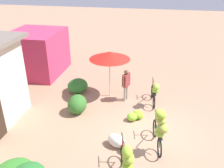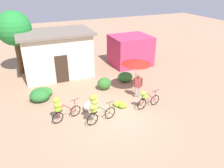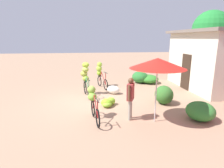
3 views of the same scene
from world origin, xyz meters
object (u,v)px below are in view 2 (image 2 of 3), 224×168
object	(u,v)px
bicycle_leftmost	(60,107)
banana_pile_on_ground	(121,105)
shop_pink	(130,50)
market_umbrella	(136,62)
bicycle_near_pile	(95,107)
person_vendor	(138,84)
bicycle_center_loaded	(146,98)
produce_sack	(88,106)
tree_behind_building	(14,29)
building_low	(57,54)

from	to	relation	value
bicycle_leftmost	banana_pile_on_ground	world-z (taller)	bicycle_leftmost
shop_pink	banana_pile_on_ground	size ratio (longest dim) A/B	3.85
market_umbrella	bicycle_near_pile	distance (m)	4.47
person_vendor	shop_pink	bearing A→B (deg)	66.72
market_umbrella	bicycle_center_loaded	distance (m)	2.60
market_umbrella	produce_sack	bearing A→B (deg)	-164.88
bicycle_near_pile	produce_sack	xyz separation A→B (m)	(0.01, 1.43, -0.79)
market_umbrella	bicycle_center_loaded	bearing A→B (deg)	-103.15
shop_pink	bicycle_leftmost	size ratio (longest dim) A/B	1.97
tree_behind_building	produce_sack	bearing A→B (deg)	-66.95
shop_pink	tree_behind_building	bearing A→B (deg)	169.64
bicycle_center_loaded	person_vendor	distance (m)	1.35
building_low	bicycle_center_loaded	size ratio (longest dim) A/B	3.34
shop_pink	person_vendor	xyz separation A→B (m)	(-2.38, -5.54, -0.29)
bicycle_leftmost	bicycle_center_loaded	size ratio (longest dim) A/B	1.02
market_umbrella	shop_pink	bearing A→B (deg)	66.18
bicycle_leftmost	bicycle_center_loaded	world-z (taller)	bicycle_leftmost
banana_pile_on_ground	produce_sack	size ratio (longest dim) A/B	1.19
bicycle_leftmost	bicycle_center_loaded	bearing A→B (deg)	-7.19
tree_behind_building	banana_pile_on_ground	bearing A→B (deg)	-57.63
bicycle_leftmost	bicycle_center_loaded	distance (m)	4.75
tree_behind_building	bicycle_center_loaded	xyz separation A→B (m)	(6.20, -8.46, -2.75)
tree_behind_building	market_umbrella	distance (m)	9.32
produce_sack	shop_pink	bearing A→B (deg)	45.04
market_umbrella	tree_behind_building	bearing A→B (deg)	136.68
market_umbrella	bicycle_leftmost	world-z (taller)	market_umbrella
market_umbrella	person_vendor	xyz separation A→B (m)	(-0.30, -0.82, -1.14)
produce_sack	person_vendor	xyz separation A→B (m)	(3.30, 0.15, 0.71)
tree_behind_building	bicycle_leftmost	bearing A→B (deg)	-79.24
bicycle_leftmost	bicycle_near_pile	bearing A→B (deg)	-28.36
produce_sack	person_vendor	world-z (taller)	person_vendor
bicycle_near_pile	banana_pile_on_ground	size ratio (longest dim) A/B	2.05
building_low	bicycle_center_loaded	xyz separation A→B (m)	(3.59, -6.98, -0.99)
produce_sack	bicycle_near_pile	bearing A→B (deg)	-90.54
shop_pink	bicycle_leftmost	bearing A→B (deg)	-139.34
market_umbrella	bicycle_leftmost	size ratio (longest dim) A/B	1.39
tree_behind_building	bicycle_near_pile	xyz separation A→B (m)	(3.09, -8.73, -2.43)
market_umbrella	bicycle_leftmost	distance (m)	5.56
bicycle_near_pile	tree_behind_building	bearing A→B (deg)	109.50
banana_pile_on_ground	bicycle_leftmost	bearing A→B (deg)	-178.69
bicycle_center_loaded	banana_pile_on_ground	size ratio (longest dim) A/B	1.92
bicycle_leftmost	building_low	bearing A→B (deg)	80.03
bicycle_leftmost	tree_behind_building	bearing A→B (deg)	100.76
tree_behind_building	building_low	bearing A→B (deg)	-29.44
building_low	market_umbrella	xyz separation A→B (m)	(4.09, -4.84, 0.39)
bicycle_center_loaded	banana_pile_on_ground	xyz separation A→B (m)	(-1.27, 0.67, -0.54)
market_umbrella	banana_pile_on_ground	world-z (taller)	market_umbrella
shop_pink	bicycle_center_loaded	world-z (taller)	shop_pink
produce_sack	person_vendor	bearing A→B (deg)	2.59
bicycle_near_pile	bicycle_center_loaded	bearing A→B (deg)	4.91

